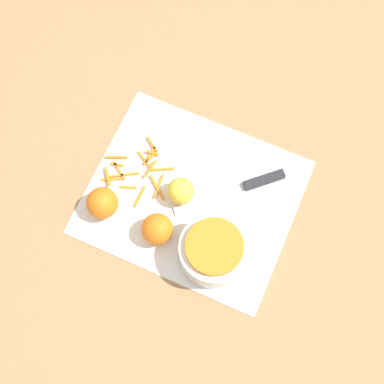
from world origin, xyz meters
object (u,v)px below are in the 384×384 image
knife (250,185)px  lemon (181,191)px  orange_right (102,203)px  orange_left (157,229)px  bowl_speckled (214,251)px

knife → lemon: bearing=-10.9°
orange_right → lemon: orange_right is taller
orange_left → orange_right: size_ratio=0.98×
orange_right → lemon: bearing=-146.6°
bowl_speckled → orange_right: 0.26m
knife → orange_left: size_ratio=3.02×
orange_left → orange_right: bearing=-2.0°
bowl_speckled → lemon: 0.15m
bowl_speckled → knife: (-0.01, -0.18, -0.04)m
lemon → orange_right: bearing=33.4°
lemon → orange_left: bearing=84.1°
bowl_speckled → orange_right: size_ratio=2.07×
knife → orange_left: bearing=9.1°
knife → lemon: (0.13, 0.08, 0.02)m
knife → lemon: lemon is taller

